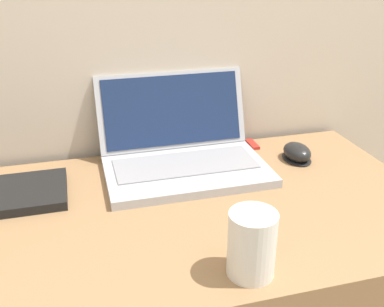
% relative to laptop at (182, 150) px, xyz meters
% --- Properties ---
extents(laptop, '(0.37, 0.30, 0.20)m').
position_rel_laptop_xyz_m(laptop, '(0.00, 0.00, 0.00)').
color(laptop, '#ADADB2').
rests_on(laptop, desk).
extents(drink_cup, '(0.08, 0.08, 0.11)m').
position_rel_laptop_xyz_m(drink_cup, '(0.01, -0.41, 0.01)').
color(drink_cup, silver).
rests_on(drink_cup, desk).
extents(computer_mouse, '(0.07, 0.09, 0.04)m').
position_rel_laptop_xyz_m(computer_mouse, '(0.29, -0.04, -0.03)').
color(computer_mouse, black).
rests_on(computer_mouse, desk).
extents(usb_stick, '(0.02, 0.06, 0.01)m').
position_rel_laptop_xyz_m(usb_stick, '(0.21, 0.07, -0.04)').
color(usb_stick, '#B2261E').
rests_on(usb_stick, desk).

